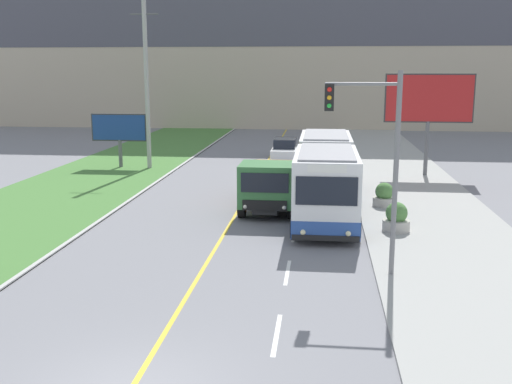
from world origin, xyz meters
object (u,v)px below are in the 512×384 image
Objects in this scene: traffic_light_mast at (376,149)px; planter_round_second at (384,196)px; city_bus at (325,176)px; dump_truck at (269,186)px; billboard_large at (429,101)px; car_distant at (285,149)px; planter_round_near at (396,218)px; utility_pole_far at (147,82)px; billboard_small at (119,129)px.

traffic_light_mast is 5.70× the size of planter_round_second.
city_bus reaches higher than dump_truck.
billboard_large is at bearing 50.10° from dump_truck.
car_distant reaches higher than planter_round_near.
utility_pole_far is 9.54× the size of planter_round_near.
planter_round_near is (5.63, -19.68, -0.10)m from car_distant.
traffic_light_mast is at bearing -97.88° from planter_round_second.
dump_truck is at bearing -46.86° from billboard_small.
planter_round_near is 1.04× the size of planter_round_second.
utility_pole_far reaches higher than billboard_small.
billboard_large is at bearing -3.70° from utility_pole_far.
utility_pole_far is at bearing 134.67° from planter_round_near.
planter_round_second is (2.76, 0.80, -1.05)m from city_bus.
city_bus is at bearing -163.79° from planter_round_second.
car_distant is 11.89m from billboard_small.
utility_pole_far reaches higher than city_bus.
billboard_large reaches higher than car_distant.
city_bus is 4.68m from planter_round_near.
utility_pole_far reaches higher than traffic_light_mast.
planter_round_second is at bearing -69.90° from car_distant.
planter_round_near is (2.80, -3.61, -1.03)m from city_bus.
planter_round_near is at bearing -52.22° from city_bus.
billboard_small reaches higher than car_distant.
car_distant is at bearing 91.03° from dump_truck.
dump_truck is 16.76m from car_distant.
traffic_light_mast reaches higher than dump_truck.
billboard_large is at bearing 76.07° from planter_round_near.
billboard_small reaches higher than planter_round_second.
city_bus is at bearing 127.78° from planter_round_near.
billboard_small reaches higher than dump_truck.
billboard_small is at bearing 147.96° from planter_round_second.
dump_truck is 5.41× the size of planter_round_near.
utility_pole_far is 23.43m from traffic_light_mast.
city_bus is 1.99× the size of billboard_large.
traffic_light_mast is 1.04× the size of billboard_large.
city_bus is 16.35m from car_distant.
billboard_large is (4.65, 18.42, 0.50)m from traffic_light_mast.
traffic_light_mast is at bearing -80.29° from car_distant.
dump_truck is 15.93m from billboard_small.
city_bus is 10.50× the size of planter_round_near.
billboard_large reaches higher than city_bus.
billboard_large is at bearing -3.81° from billboard_small.
dump_truck reaches higher than planter_round_near.
dump_truck is 5.64× the size of planter_round_second.
dump_truck is 9.47m from traffic_light_mast.
city_bus is 2.65m from dump_truck.
utility_pole_far is 20.79m from planter_round_near.
traffic_light_mast reaches higher than city_bus.
city_bus is 1.92× the size of traffic_light_mast.
billboard_small is at bearing 175.23° from utility_pole_far.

